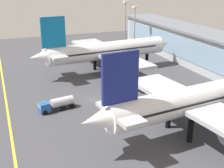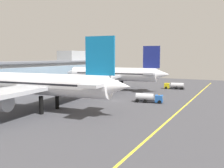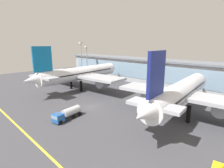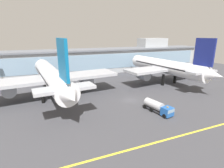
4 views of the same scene
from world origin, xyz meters
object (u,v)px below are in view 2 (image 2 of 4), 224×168
object	(u,v)px
airliner_near_right	(113,74)
fuel_tanker_truck	(150,98)
airliner_near_left	(40,85)
baggage_tug_near	(174,86)

from	to	relation	value
airliner_near_right	fuel_tanker_truck	xyz separation A→B (m)	(-20.78, -23.93, -5.47)
airliner_near_left	airliner_near_right	world-z (taller)	airliner_near_left
airliner_near_left	airliner_near_right	xyz separation A→B (m)	(45.87, 1.35, -0.14)
fuel_tanker_truck	baggage_tug_near	xyz separation A→B (m)	(36.85, 1.27, 0.00)
airliner_near_right	baggage_tug_near	bearing A→B (deg)	-151.44
fuel_tanker_truck	baggage_tug_near	world-z (taller)	same
fuel_tanker_truck	baggage_tug_near	bearing A→B (deg)	81.47
fuel_tanker_truck	airliner_near_left	bearing A→B (deg)	-142.49
airliner_near_left	airliner_near_right	bearing A→B (deg)	-94.13
airliner_near_left	fuel_tanker_truck	bearing A→B (deg)	-137.80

